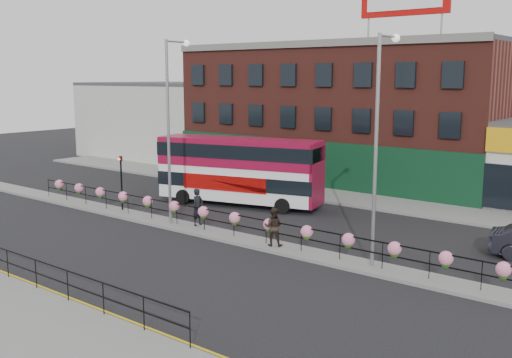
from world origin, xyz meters
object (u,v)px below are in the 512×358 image
Objects in this scene: lamp_column_west at (171,116)px; lamp_column_east at (379,130)px; double_decker_bus at (240,164)px; pedestrian_a at (198,207)px; pedestrian_b at (273,227)px.

lamp_column_east is at bearing 0.88° from lamp_column_west.
double_decker_bus is 14.05m from lamp_column_east.
lamp_column_west reaches higher than pedestrian_a.
double_decker_bus is 5.42× the size of pedestrian_a.
double_decker_bus is at bearing -68.33° from pedestrian_b.
lamp_column_east is (12.34, -5.90, 3.21)m from double_decker_bus.
lamp_column_west is 1.02× the size of lamp_column_east.
double_decker_bus is at bearing 17.27° from pedestrian_a.
lamp_column_east is at bearing -92.29° from pedestrian_a.
pedestrian_a is at bearing -71.40° from double_decker_bus.
lamp_column_east is (11.88, 0.18, -0.11)m from lamp_column_west.
pedestrian_b is at bearing -40.74° from double_decker_bus.
pedestrian_a is 0.20× the size of lamp_column_west.
pedestrian_b is 8.41m from lamp_column_west.
pedestrian_a is 5.46m from pedestrian_b.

